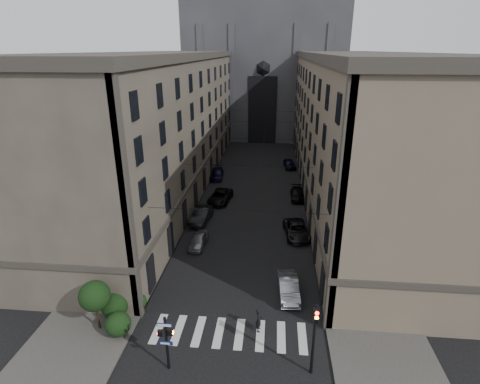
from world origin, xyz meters
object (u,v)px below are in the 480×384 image
(car_left_far, at_px, (216,174))
(car_right_midfar, at_px, (298,194))
(pedestrian_signal_left, at_px, (166,339))
(gothic_tower, at_px, (265,56))
(car_left_midfar, at_px, (220,196))
(car_right_midnear, at_px, (296,230))
(car_right_far, at_px, (290,164))
(traffic_light_right, at_px, (315,332))
(pedestrian, at_px, (259,320))
(car_left_near, at_px, (198,240))
(car_left_midnear, at_px, (202,215))
(car_right_near, at_px, (288,287))

(car_left_far, xyz_separation_m, car_right_midfar, (12.40, -7.65, -0.06))
(pedestrian_signal_left, bearing_deg, gothic_tower, 87.26)
(gothic_tower, bearing_deg, car_left_midfar, -95.30)
(car_left_far, height_order, car_right_midnear, car_left_far)
(car_left_midfar, xyz_separation_m, car_left_far, (-2.00, 9.67, -0.01))
(gothic_tower, height_order, car_right_far, gothic_tower)
(car_left_midfar, xyz_separation_m, car_right_midnear, (9.72, -8.99, -0.02))
(pedestrian_signal_left, relative_size, car_left_midfar, 0.73)
(car_right_midfar, xyz_separation_m, car_right_far, (-0.69, 14.25, 0.07))
(traffic_light_right, distance_m, car_left_midfar, 29.53)
(car_left_far, relative_size, pedestrian, 2.71)
(traffic_light_right, bearing_deg, car_right_midnear, 90.25)
(car_left_near, distance_m, pedestrian, 13.76)
(pedestrian_signal_left, height_order, car_right_midfar, pedestrian_signal_left)
(traffic_light_right, height_order, car_right_midfar, traffic_light_right)
(car_right_midfar, bearing_deg, car_right_midnear, -93.83)
(car_left_far, bearing_deg, car_left_near, -90.35)
(traffic_light_right, bearing_deg, pedestrian_signal_left, -177.36)
(pedestrian_signal_left, distance_m, car_right_far, 45.36)
(car_left_near, height_order, car_right_midnear, car_right_midnear)
(traffic_light_right, relative_size, car_left_midnear, 1.04)
(gothic_tower, height_order, car_right_midnear, gothic_tower)
(gothic_tower, relative_size, car_right_midnear, 10.87)
(car_right_midnear, bearing_deg, car_left_near, -169.23)
(traffic_light_right, distance_m, car_right_midnear, 18.92)
(car_right_near, relative_size, pedestrian, 2.38)
(car_left_midnear, height_order, car_left_midfar, car_left_midnear)
(traffic_light_right, distance_m, car_right_near, 8.51)
(gothic_tower, relative_size, traffic_light_right, 11.15)
(traffic_light_right, height_order, car_left_far, traffic_light_right)
(car_right_midnear, bearing_deg, car_left_midfar, 130.48)
(car_left_far, bearing_deg, car_right_midnear, -62.08)
(car_left_far, height_order, pedestrian, pedestrian)
(pedestrian_signal_left, bearing_deg, car_right_near, 47.00)
(pedestrian_signal_left, relative_size, car_left_far, 0.78)
(gothic_tower, relative_size, car_right_midfar, 12.30)
(car_right_near, xyz_separation_m, car_right_midfar, (1.84, 21.73, -0.06))
(car_left_midfar, height_order, pedestrian, pedestrian)
(car_left_far, height_order, car_right_near, car_left_far)
(car_right_midfar, bearing_deg, pedestrian, -99.18)
(pedestrian_signal_left, height_order, pedestrian, pedestrian_signal_left)
(traffic_light_right, relative_size, pedestrian, 2.73)
(car_right_midfar, bearing_deg, traffic_light_right, -91.43)
(car_right_far, bearing_deg, car_left_midfar, -128.06)
(car_right_near, relative_size, car_right_midfar, 0.96)
(car_right_midnear, xyz_separation_m, car_right_far, (-0.01, 25.26, 0.01))
(gothic_tower, xyz_separation_m, pedestrian_signal_left, (-3.51, -73.46, -15.48))
(car_left_midnear, height_order, pedestrian, pedestrian)
(car_right_midfar, distance_m, pedestrian, 26.51)
(pedestrian_signal_left, height_order, car_left_midfar, pedestrian_signal_left)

